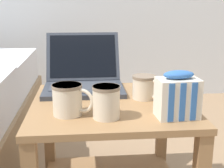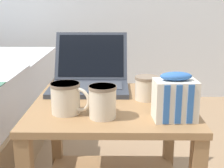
# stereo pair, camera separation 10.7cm
# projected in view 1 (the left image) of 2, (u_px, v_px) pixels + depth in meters

# --- Properties ---
(bedside_table) EXTENTS (0.57, 0.54, 0.48)m
(bedside_table) POSITION_uv_depth(u_px,v_px,m) (111.00, 145.00, 1.18)
(bedside_table) COLOR #997047
(bedside_table) RESTS_ON ground_plane
(laptop) EXTENTS (0.32, 0.33, 0.22)m
(laptop) POSITION_uv_depth(u_px,v_px,m) (84.00, 78.00, 1.31)
(laptop) COLOR #333842
(laptop) RESTS_ON bedside_table
(mug_front_left) EXTENTS (0.09, 0.13, 0.10)m
(mug_front_left) POSITION_uv_depth(u_px,v_px,m) (106.00, 100.00, 0.97)
(mug_front_left) COLOR beige
(mug_front_left) RESTS_ON bedside_table
(mug_front_right) EXTENTS (0.10, 0.11, 0.09)m
(mug_front_right) POSITION_uv_depth(u_px,v_px,m) (145.00, 86.00, 1.17)
(mug_front_right) COLOR beige
(mug_front_right) RESTS_ON bedside_table
(mug_mid_center) EXTENTS (0.13, 0.10, 0.10)m
(mug_mid_center) POSITION_uv_depth(u_px,v_px,m) (68.00, 98.00, 1.00)
(mug_mid_center) COLOR beige
(mug_mid_center) RESTS_ON bedside_table
(snack_bag) EXTENTS (0.14, 0.10, 0.15)m
(snack_bag) POSITION_uv_depth(u_px,v_px,m) (178.00, 96.00, 0.97)
(snack_bag) COLOR silver
(snack_bag) RESTS_ON bedside_table
(cell_phone) EXTENTS (0.12, 0.16, 0.01)m
(cell_phone) POSITION_uv_depth(u_px,v_px,m) (154.00, 87.00, 1.32)
(cell_phone) COLOR #B7BABC
(cell_phone) RESTS_ON bedside_table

